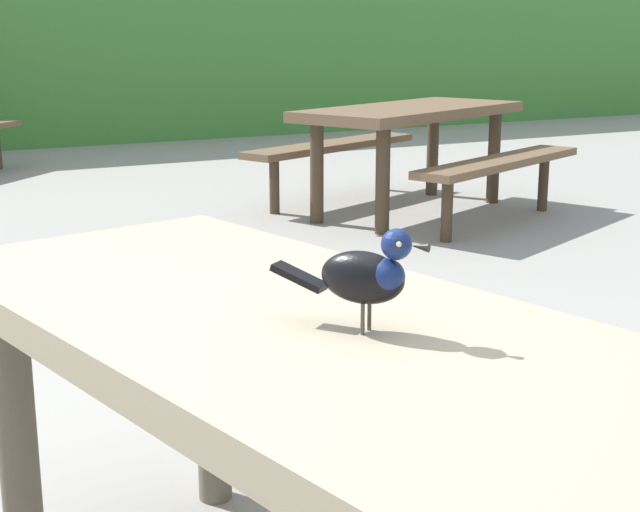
% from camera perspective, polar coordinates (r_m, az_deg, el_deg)
% --- Properties ---
extents(picnic_table_foreground, '(2.00, 2.02, 0.74)m').
position_cam_1_polar(picnic_table_foreground, '(1.70, -1.20, -9.72)').
color(picnic_table_foreground, gray).
rests_on(picnic_table_foreground, ground).
extents(bird_grackle, '(0.19, 0.25, 0.18)m').
position_cam_1_polar(bird_grackle, '(1.53, 3.02, -1.12)').
color(bird_grackle, black).
rests_on(bird_grackle, picnic_table_foreground).
extents(picnic_table_far_centre, '(2.22, 2.20, 0.74)m').
position_cam_1_polar(picnic_table_far_centre, '(6.41, 5.70, 7.63)').
color(picnic_table_far_centre, brown).
rests_on(picnic_table_far_centre, ground).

